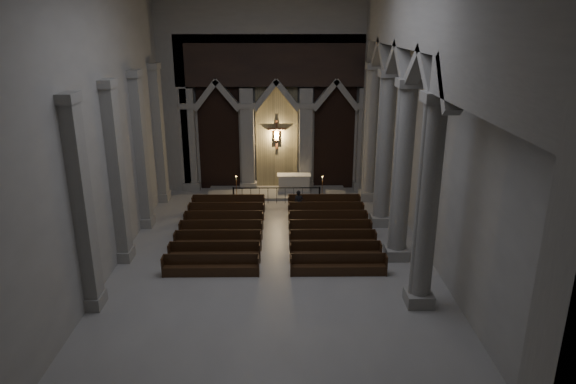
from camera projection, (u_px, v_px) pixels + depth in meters
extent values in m
plane|color=#9C9994|center=(275.00, 274.00, 21.89)|extent=(24.00, 24.00, 0.00)
cube|color=#A09D96|center=(276.00, 94.00, 31.34)|extent=(14.00, 0.10, 12.00)
cube|color=#A09D96|center=(264.00, 290.00, 8.60)|extent=(14.00, 0.10, 12.00)
cube|color=#A09D96|center=(93.00, 136.00, 19.88)|extent=(0.10, 24.00, 12.00)
cube|color=#A09D96|center=(452.00, 135.00, 20.05)|extent=(0.10, 24.00, 12.00)
cube|color=gray|center=(189.00, 140.00, 31.69)|extent=(0.80, 0.50, 6.40)
cube|color=gray|center=(192.00, 186.00, 32.64)|extent=(1.05, 0.70, 0.50)
cube|color=gray|center=(187.00, 106.00, 31.01)|extent=(1.00, 0.65, 0.35)
cube|color=gray|center=(248.00, 140.00, 31.74)|extent=(0.80, 0.50, 6.40)
cube|color=gray|center=(249.00, 186.00, 32.68)|extent=(1.05, 0.70, 0.50)
cube|color=gray|center=(247.00, 106.00, 31.05)|extent=(1.00, 0.65, 0.35)
cube|color=gray|center=(306.00, 140.00, 31.78)|extent=(0.80, 0.50, 6.40)
cube|color=gray|center=(305.00, 185.00, 32.72)|extent=(1.05, 0.70, 0.50)
cube|color=gray|center=(306.00, 105.00, 31.09)|extent=(1.00, 0.65, 0.35)
cube|color=gray|center=(364.00, 140.00, 31.82)|extent=(0.80, 0.50, 6.40)
cube|color=gray|center=(361.00, 185.00, 32.77)|extent=(1.05, 0.70, 0.50)
cube|color=gray|center=(365.00, 105.00, 31.13)|extent=(1.00, 0.65, 0.35)
cube|color=black|center=(219.00, 134.00, 31.95)|extent=(2.60, 0.15, 7.00)
cube|color=#92845E|center=(277.00, 134.00, 31.99)|extent=(2.60, 0.15, 7.00)
cube|color=black|center=(334.00, 134.00, 32.04)|extent=(2.60, 0.15, 7.00)
cube|color=black|center=(276.00, 61.00, 30.22)|extent=(12.00, 0.50, 3.00)
cube|color=gray|center=(175.00, 120.00, 31.27)|extent=(1.60, 0.50, 9.00)
cube|color=gray|center=(378.00, 119.00, 31.42)|extent=(1.60, 0.50, 9.00)
cube|color=gray|center=(276.00, 16.00, 29.42)|extent=(14.00, 0.50, 3.00)
plane|color=#FFDD72|center=(277.00, 134.00, 31.96)|extent=(1.50, 0.00, 1.50)
cube|color=#582F1E|center=(277.00, 135.00, 31.88)|extent=(0.13, 0.08, 1.80)
cube|color=#582F1E|center=(277.00, 129.00, 31.77)|extent=(1.10, 0.08, 0.13)
cube|color=tan|center=(277.00, 136.00, 31.84)|extent=(0.26, 0.10, 0.60)
sphere|color=tan|center=(277.00, 129.00, 31.71)|extent=(0.17, 0.17, 0.17)
cylinder|color=tan|center=(272.00, 130.00, 31.72)|extent=(0.45, 0.08, 0.08)
cylinder|color=tan|center=(281.00, 130.00, 31.72)|extent=(0.45, 0.08, 0.08)
cube|color=gray|center=(368.00, 195.00, 30.87)|extent=(1.00, 1.00, 0.50)
cylinder|color=gray|center=(371.00, 134.00, 29.67)|extent=(0.70, 0.70, 7.50)
cube|color=gray|center=(375.00, 66.00, 28.44)|extent=(0.95, 0.95, 0.35)
cube|color=gray|center=(380.00, 220.00, 27.08)|extent=(1.00, 1.00, 0.50)
cylinder|color=gray|center=(384.00, 151.00, 25.88)|extent=(0.70, 0.70, 7.50)
cube|color=gray|center=(389.00, 73.00, 24.65)|extent=(0.95, 0.95, 0.35)
cube|color=gray|center=(396.00, 253.00, 23.29)|extent=(1.00, 1.00, 0.50)
cylinder|color=gray|center=(402.00, 174.00, 22.09)|extent=(0.70, 0.70, 7.50)
cube|color=gray|center=(409.00, 83.00, 20.86)|extent=(0.95, 0.95, 0.35)
cube|color=gray|center=(418.00, 298.00, 19.50)|extent=(1.00, 1.00, 0.50)
cylinder|color=gray|center=(427.00, 206.00, 18.30)|extent=(0.70, 0.70, 7.50)
cube|color=gray|center=(437.00, 97.00, 17.07)|extent=(0.95, 0.95, 0.35)
cube|color=gray|center=(424.00, 11.00, 18.56)|extent=(0.55, 24.00, 2.80)
cube|color=gray|center=(366.00, 118.00, 31.28)|extent=(0.55, 1.20, 9.20)
cube|color=gray|center=(557.00, 338.00, 9.68)|extent=(0.55, 1.20, 9.20)
cube|color=gray|center=(164.00, 196.00, 30.73)|extent=(0.60, 1.00, 0.50)
cube|color=gray|center=(159.00, 135.00, 29.53)|extent=(0.50, 0.80, 7.50)
cube|color=gray|center=(154.00, 66.00, 28.29)|extent=(0.60, 1.00, 0.35)
cube|color=gray|center=(148.00, 221.00, 26.94)|extent=(0.60, 1.00, 0.50)
cube|color=gray|center=(141.00, 152.00, 25.74)|extent=(0.50, 0.80, 7.50)
cube|color=gray|center=(134.00, 73.00, 24.51)|extent=(0.60, 1.00, 0.35)
cube|color=gray|center=(126.00, 254.00, 23.15)|extent=(0.60, 1.00, 0.50)
cube|color=gray|center=(117.00, 175.00, 21.95)|extent=(0.50, 0.80, 7.50)
cube|color=gray|center=(107.00, 83.00, 20.72)|extent=(0.60, 1.00, 0.35)
cube|color=gray|center=(95.00, 300.00, 19.36)|extent=(0.60, 1.00, 0.50)
cube|color=gray|center=(83.00, 207.00, 18.16)|extent=(0.50, 0.80, 7.50)
cube|color=gray|center=(68.00, 98.00, 16.93)|extent=(0.60, 1.00, 0.35)
cube|color=gray|center=(277.00, 193.00, 31.90)|extent=(8.50, 2.60, 0.15)
cube|color=beige|center=(294.00, 183.00, 31.88)|extent=(1.91, 0.74, 1.01)
cube|color=silver|center=(294.00, 175.00, 31.71)|extent=(2.07, 0.83, 0.04)
cube|color=black|center=(277.00, 188.00, 29.96)|extent=(5.05, 0.05, 0.05)
cube|color=black|center=(234.00, 195.00, 30.08)|extent=(0.09, 0.09, 1.01)
cube|color=black|center=(319.00, 195.00, 30.14)|extent=(0.09, 0.09, 1.01)
cylinder|color=black|center=(242.00, 196.00, 30.10)|extent=(0.02, 0.02, 0.93)
cylinder|color=black|center=(251.00, 196.00, 30.10)|extent=(0.02, 0.02, 0.93)
cylinder|color=black|center=(259.00, 196.00, 30.11)|extent=(0.02, 0.02, 0.93)
cylinder|color=black|center=(268.00, 196.00, 30.11)|extent=(0.02, 0.02, 0.93)
cylinder|color=black|center=(277.00, 196.00, 30.12)|extent=(0.02, 0.02, 0.93)
cylinder|color=black|center=(285.00, 196.00, 30.13)|extent=(0.02, 0.02, 0.93)
cylinder|color=black|center=(294.00, 196.00, 30.13)|extent=(0.02, 0.02, 0.93)
cylinder|color=black|center=(302.00, 196.00, 30.14)|extent=(0.02, 0.02, 0.93)
cylinder|color=black|center=(311.00, 196.00, 30.14)|extent=(0.02, 0.02, 0.93)
cylinder|color=#9A612F|center=(237.00, 199.00, 30.85)|extent=(0.25, 0.25, 0.05)
cylinder|color=#9A612F|center=(237.00, 190.00, 30.65)|extent=(0.04, 0.04, 1.22)
cylinder|color=#9A612F|center=(236.00, 180.00, 30.46)|extent=(0.13, 0.13, 0.02)
cylinder|color=beige|center=(236.00, 178.00, 30.42)|extent=(0.05, 0.05, 0.21)
sphere|color=#FFB959|center=(236.00, 176.00, 30.38)|extent=(0.05, 0.05, 0.05)
cylinder|color=#9A612F|center=(322.00, 201.00, 30.58)|extent=(0.26, 0.26, 0.05)
cylinder|color=#9A612F|center=(322.00, 191.00, 30.38)|extent=(0.04, 0.04, 1.26)
cylinder|color=#9A612F|center=(322.00, 181.00, 30.18)|extent=(0.13, 0.13, 0.02)
cylinder|color=beige|center=(322.00, 179.00, 30.14)|extent=(0.05, 0.05, 0.22)
sphere|color=#FFB959|center=(322.00, 177.00, 30.10)|extent=(0.05, 0.05, 0.05)
cube|color=black|center=(229.00, 207.00, 29.02)|extent=(4.03, 0.38, 0.43)
cube|color=black|center=(229.00, 199.00, 29.05)|extent=(4.03, 0.07, 0.48)
cube|color=black|center=(193.00, 204.00, 28.93)|extent=(0.06, 0.43, 0.86)
cube|color=black|center=(264.00, 203.00, 28.98)|extent=(0.06, 0.43, 0.86)
cube|color=black|center=(324.00, 207.00, 29.08)|extent=(4.03, 0.38, 0.43)
cube|color=black|center=(324.00, 198.00, 29.11)|extent=(4.03, 0.07, 0.48)
cube|color=black|center=(288.00, 203.00, 28.99)|extent=(0.06, 0.43, 0.86)
cube|color=black|center=(360.00, 203.00, 29.04)|extent=(0.06, 0.43, 0.86)
cube|color=black|center=(226.00, 215.00, 27.80)|extent=(4.03, 0.38, 0.43)
cube|color=black|center=(226.00, 206.00, 27.83)|extent=(4.03, 0.07, 0.48)
cube|color=black|center=(189.00, 212.00, 27.71)|extent=(0.06, 0.43, 0.86)
cube|color=black|center=(264.00, 212.00, 27.75)|extent=(0.06, 0.43, 0.86)
cube|color=black|center=(326.00, 215.00, 27.86)|extent=(4.03, 0.38, 0.43)
cube|color=black|center=(326.00, 206.00, 27.89)|extent=(4.03, 0.07, 0.48)
cube|color=black|center=(289.00, 211.00, 27.77)|extent=(0.06, 0.43, 0.86)
cube|color=black|center=(363.00, 211.00, 27.82)|extent=(0.06, 0.43, 0.86)
cube|color=black|center=(224.00, 224.00, 26.58)|extent=(4.03, 0.38, 0.43)
cube|color=black|center=(224.00, 215.00, 26.61)|extent=(4.03, 0.07, 0.48)
cube|color=black|center=(185.00, 221.00, 26.49)|extent=(0.06, 0.43, 0.86)
cube|color=black|center=(263.00, 220.00, 26.53)|extent=(0.06, 0.43, 0.86)
cube|color=black|center=(328.00, 224.00, 26.64)|extent=(4.03, 0.38, 0.43)
cube|color=black|center=(328.00, 215.00, 26.67)|extent=(4.03, 0.07, 0.48)
cube|color=black|center=(289.00, 220.00, 26.55)|extent=(0.06, 0.43, 0.86)
cube|color=black|center=(367.00, 220.00, 26.60)|extent=(0.06, 0.43, 0.86)
cube|color=black|center=(221.00, 234.00, 25.36)|extent=(4.03, 0.38, 0.43)
cube|color=black|center=(221.00, 224.00, 25.39)|extent=(4.03, 0.07, 0.48)
cube|color=black|center=(180.00, 231.00, 25.27)|extent=(0.06, 0.43, 0.86)
cube|color=black|center=(262.00, 230.00, 25.31)|extent=(0.06, 0.43, 0.86)
cube|color=black|center=(330.00, 234.00, 25.42)|extent=(4.03, 0.38, 0.43)
cube|color=black|center=(330.00, 224.00, 25.45)|extent=(4.03, 0.07, 0.48)
cube|color=black|center=(290.00, 230.00, 25.33)|extent=(0.06, 0.43, 0.86)
cube|color=black|center=(371.00, 230.00, 25.38)|extent=(0.06, 0.43, 0.86)
cube|color=black|center=(218.00, 245.00, 24.14)|extent=(4.03, 0.38, 0.43)
cube|color=black|center=(218.00, 235.00, 24.17)|extent=(4.03, 0.07, 0.48)
cube|color=black|center=(175.00, 241.00, 24.05)|extent=(0.06, 0.43, 0.86)
cube|color=black|center=(261.00, 241.00, 24.09)|extent=(0.06, 0.43, 0.86)
cube|color=black|center=(333.00, 245.00, 24.20)|extent=(4.03, 0.38, 0.43)
cube|color=black|center=(332.00, 234.00, 24.23)|extent=(4.03, 0.07, 0.48)
cube|color=black|center=(290.00, 241.00, 24.11)|extent=(0.06, 0.43, 0.86)
cube|color=black|center=(375.00, 240.00, 24.16)|extent=(0.06, 0.43, 0.86)
cube|color=black|center=(215.00, 257.00, 22.92)|extent=(4.03, 0.38, 0.43)
cube|color=black|center=(215.00, 246.00, 22.95)|extent=(4.03, 0.07, 0.48)
cube|color=black|center=(169.00, 253.00, 22.83)|extent=(0.06, 0.43, 0.86)
cube|color=black|center=(260.00, 253.00, 22.87)|extent=(0.06, 0.43, 0.86)
cube|color=black|center=(335.00, 257.00, 22.98)|extent=(4.03, 0.38, 0.43)
cube|color=black|center=(335.00, 246.00, 23.01)|extent=(4.03, 0.07, 0.48)
cube|color=black|center=(290.00, 252.00, 22.89)|extent=(0.06, 0.43, 0.86)
cube|color=black|center=(380.00, 252.00, 22.94)|extent=(0.06, 0.43, 0.86)
cube|color=black|center=(211.00, 271.00, 21.70)|extent=(4.03, 0.38, 0.43)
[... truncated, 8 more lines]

